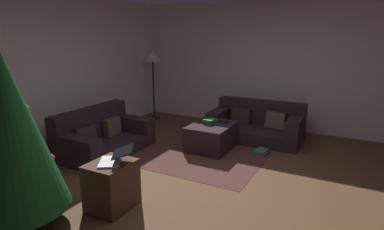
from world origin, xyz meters
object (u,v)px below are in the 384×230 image
Objects in this scene: christmas_tree at (8,130)px; tv_remote at (223,122)px; couch_left at (101,136)px; ottoman at (212,136)px; book_stack at (262,152)px; laptop at (115,158)px; gift_box at (210,121)px; couch_right at (257,125)px; side_table at (112,185)px; corner_lamp at (153,61)px.

tv_remote is at bearing -15.51° from christmas_tree.
couch_left reaches higher than ottoman.
book_stack is at bearing -27.01° from christmas_tree.
ottoman is at bearing 122.93° from couch_left.
couch_left is at bearing 121.39° from tv_remote.
ottoman is 1.79× the size of laptop.
gift_box is 1.01m from book_stack.
couch_right is 3.04× the size of side_table.
corner_lamp is at bearing 59.32° from ottoman.
corner_lamp reaches higher than couch_left.
side_table is 0.34m from laptop.
corner_lamp is (3.56, 1.87, 1.05)m from side_table.
laptop is (0.03, -0.05, 0.33)m from side_table.
side_table is (0.73, -0.61, -0.77)m from christmas_tree.
couch_left is 3.17× the size of laptop.
ottoman is at bearing 146.78° from tv_remote.
laptop is at bearing 48.92° from couch_left.
couch_left reaches higher than couch_right.
tv_remote is at bearing -114.83° from corner_lamp.
couch_left is 2.52m from corner_lamp.
ottoman is 2.35m from laptop.
corner_lamp reaches higher than couch_right.
ottoman is at bearing 100.07° from book_stack.
laptop is at bearing 177.79° from gift_box.
side_table reaches higher than tv_remote.
christmas_tree reaches higher than couch_right.
couch_left is 2.12m from tv_remote.
christmas_tree is (-3.98, 1.32, 0.79)m from couch_right.
side_table is (-3.25, 0.70, 0.01)m from couch_right.
corner_lamp is at bearing 59.35° from gift_box.
gift_box reaches higher than ottoman.
laptop reaches higher than ottoman.
laptop reaches higher than tv_remote.
laptop is at bearing -57.30° from side_table.
ottoman is 5.55× the size of tv_remote.
christmas_tree reaches higher than side_table.
couch_left is 1.94m from side_table.
christmas_tree reaches higher than book_stack.
corner_lamp is (4.29, 1.26, 0.28)m from christmas_tree.
gift_box is 0.14× the size of corner_lamp.
corner_lamp is at bearing 69.81° from book_stack.
laptop is 1.78× the size of book_stack.
book_stack is at bearing -79.93° from ottoman.
side_table is (-1.33, -1.42, 0.01)m from couch_left.
ottoman reaches higher than book_stack.
couch_right is 6.06× the size of book_stack.
couch_right is at bearing -34.35° from tv_remote.
laptop is (-2.34, 0.09, 0.14)m from gift_box.
tv_remote reaches higher than book_stack.
couch_left reaches higher than side_table.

